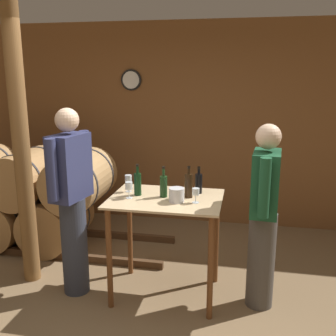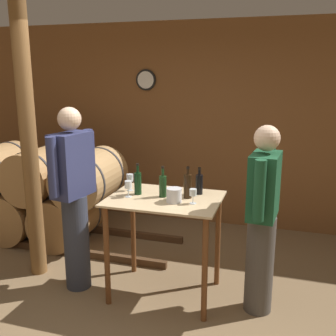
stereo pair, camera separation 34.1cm
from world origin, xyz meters
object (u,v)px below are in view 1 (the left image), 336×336
(wine_glass_near_center, at_px, (129,186))
(person_visitor_with_scarf, at_px, (72,199))
(person_host, at_px, (264,214))
(wine_bottle_far_left, at_px, (138,183))
(wine_glass_near_right, at_px, (196,192))
(wine_bottle_left, at_px, (164,185))
(wine_glass_near_left, at_px, (128,179))
(wooden_post, at_px, (21,148))
(wine_bottle_right, at_px, (199,183))
(wine_bottle_center, at_px, (189,185))
(ice_bucket, at_px, (177,195))

(wine_glass_near_center, height_order, person_visitor_with_scarf, person_visitor_with_scarf)
(person_host, xyz_separation_m, person_visitor_with_scarf, (-1.70, -0.11, 0.06))
(person_visitor_with_scarf, bearing_deg, wine_bottle_far_left, 14.60)
(wine_glass_near_right, bearing_deg, wine_glass_near_center, 178.69)
(wine_bottle_far_left, relative_size, wine_bottle_left, 1.02)
(wine_bottle_left, bearing_deg, wine_glass_near_left, 165.18)
(wooden_post, bearing_deg, person_host, -0.64)
(wooden_post, bearing_deg, wine_bottle_right, 6.39)
(wine_bottle_left, xyz_separation_m, wine_bottle_center, (0.22, 0.03, 0.01))
(wine_bottle_center, bearing_deg, wine_glass_near_left, 173.87)
(ice_bucket, bearing_deg, wine_bottle_right, 61.91)
(wine_bottle_far_left, bearing_deg, person_host, -2.16)
(wine_bottle_right, relative_size, person_host, 0.15)
(wine_bottle_left, relative_size, wine_glass_near_center, 1.90)
(wine_glass_near_center, relative_size, person_visitor_with_scarf, 0.09)
(wine_bottle_right, height_order, ice_bucket, wine_bottle_right)
(wine_bottle_far_left, height_order, person_visitor_with_scarf, person_visitor_with_scarf)
(ice_bucket, height_order, person_visitor_with_scarf, person_visitor_with_scarf)
(wine_bottle_right, height_order, wine_glass_near_left, wine_bottle_right)
(wine_bottle_center, xyz_separation_m, ice_bucket, (-0.08, -0.15, -0.05))
(wine_bottle_right, bearing_deg, ice_bucket, -118.09)
(wine_bottle_far_left, distance_m, ice_bucket, 0.40)
(wine_glass_near_right, bearing_deg, wine_bottle_left, 160.39)
(wine_bottle_left, xyz_separation_m, wine_bottle_right, (0.29, 0.18, -0.01))
(person_host, height_order, person_visitor_with_scarf, person_visitor_with_scarf)
(wooden_post, xyz_separation_m, wine_bottle_left, (1.36, 0.01, -0.29))
(wine_bottle_center, distance_m, person_host, 0.69)
(wine_bottle_left, relative_size, wine_glass_near_right, 2.18)
(wine_bottle_right, distance_m, wine_glass_near_right, 0.28)
(wine_bottle_center, bearing_deg, person_visitor_with_scarf, -170.48)
(wine_glass_near_left, relative_size, ice_bucket, 1.21)
(wooden_post, height_order, person_host, wooden_post)
(person_host, bearing_deg, ice_bucket, -173.85)
(wine_bottle_left, relative_size, person_host, 0.17)
(wine_bottle_right, xyz_separation_m, person_visitor_with_scarf, (-1.12, -0.32, -0.12))
(wine_glass_near_left, bearing_deg, wine_glass_near_right, -17.06)
(wine_bottle_right, bearing_deg, wine_bottle_center, -116.55)
(wine_bottle_left, bearing_deg, wine_bottle_center, 8.22)
(wine_glass_near_right, height_order, person_visitor_with_scarf, person_visitor_with_scarf)
(wine_bottle_center, height_order, wine_glass_near_center, wine_bottle_center)
(wine_glass_near_left, bearing_deg, wine_bottle_left, -14.82)
(wine_bottle_far_left, xyz_separation_m, person_host, (1.12, -0.04, -0.20))
(person_visitor_with_scarf, bearing_deg, ice_bucket, 1.69)
(wine_glass_near_left, height_order, wine_glass_near_right, wine_glass_near_left)
(wine_glass_near_left, bearing_deg, wine_bottle_center, -6.13)
(ice_bucket, relative_size, person_visitor_with_scarf, 0.08)
(wine_glass_near_left, relative_size, wine_glass_near_center, 1.07)
(wine_bottle_far_left, xyz_separation_m, wine_glass_near_right, (0.55, -0.12, -0.02))
(wooden_post, relative_size, wine_bottle_left, 9.54)
(ice_bucket, distance_m, person_host, 0.76)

